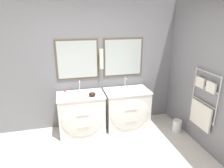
% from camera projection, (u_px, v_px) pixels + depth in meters
% --- Properties ---
extents(wall_back, '(5.13, 0.16, 2.60)m').
position_uv_depth(wall_back, '(93.00, 66.00, 4.15)').
color(wall_back, slate).
rests_on(wall_back, ground_plane).
extents(wall_right, '(0.13, 3.79, 2.60)m').
position_uv_depth(wall_right, '(201.00, 74.00, 3.59)').
color(wall_right, slate).
rests_on(wall_right, ground_plane).
extents(vanity_left, '(0.92, 0.64, 0.83)m').
position_uv_depth(vanity_left, '(82.00, 114.00, 4.01)').
color(vanity_left, silver).
rests_on(vanity_left, ground_plane).
extents(vanity_right, '(0.92, 0.64, 0.83)m').
position_uv_depth(vanity_right, '(127.00, 109.00, 4.23)').
color(vanity_right, silver).
rests_on(vanity_right, ground_plane).
extents(faucet_left, '(0.17, 0.15, 0.24)m').
position_uv_depth(faucet_left, '(80.00, 86.00, 4.00)').
color(faucet_left, silver).
rests_on(faucet_left, vanity_left).
extents(faucet_right, '(0.17, 0.15, 0.24)m').
position_uv_depth(faucet_right, '(125.00, 83.00, 4.22)').
color(faucet_right, silver).
rests_on(faucet_right, vanity_right).
extents(toiletry_bottle, '(0.07, 0.07, 0.15)m').
position_uv_depth(toiletry_bottle, '(65.00, 94.00, 3.74)').
color(toiletry_bottle, silver).
rests_on(toiletry_bottle, vanity_left).
extents(amenity_bowl, '(0.13, 0.13, 0.08)m').
position_uv_depth(amenity_bowl, '(92.00, 94.00, 3.82)').
color(amenity_bowl, black).
rests_on(amenity_bowl, vanity_left).
extents(soap_dish, '(0.09, 0.06, 0.04)m').
position_uv_depth(soap_dish, '(115.00, 93.00, 3.97)').
color(soap_dish, white).
rests_on(soap_dish, vanity_right).
extents(waste_bin, '(0.18, 0.18, 0.27)m').
position_uv_depth(waste_bin, '(177.00, 126.00, 4.12)').
color(waste_bin, silver).
rests_on(waste_bin, ground_plane).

